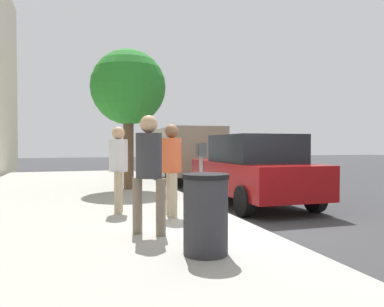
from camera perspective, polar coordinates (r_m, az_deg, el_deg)
The scene contains 11 objects.
ground_plane at distance 7.21m, azimuth 7.31°, elevation -10.88°, with size 80.00×80.00×0.00m, color #38383A.
sidewalk_slab at distance 6.57m, azimuth -17.78°, elevation -11.47°, with size 28.00×6.00×0.15m, color #A8A59E.
parking_meter at distance 7.45m, azimuth 1.37°, elevation -1.42°, with size 0.36×0.12×1.41m.
pedestrian_at_meter at distance 7.26m, azimuth -3.11°, elevation -1.28°, with size 0.53×0.38×1.77m.
pedestrian_bystander at distance 5.77m, azimuth -6.54°, elevation -1.55°, with size 0.40×0.47×1.82m.
parking_officer at distance 7.80m, azimuth -11.06°, elevation -1.27°, with size 0.52×0.38×1.74m.
parked_sedan_near at distance 9.65m, azimuth 9.15°, elevation -2.41°, with size 4.40×1.97×1.77m.
parked_van_far at distance 15.52m, azimuth -1.21°, elevation 0.35°, with size 5.26×2.26×2.18m.
street_tree at distance 12.02m, azimuth -9.62°, elevation 9.69°, with size 2.32×2.32×4.32m.
traffic_signal at distance 15.34m, azimuth -9.47°, elevation 5.25°, with size 0.24×0.44×3.60m.
trash_bin at distance 4.78m, azimuth 2.07°, elevation -9.11°, with size 0.59×0.59×1.01m.
Camera 1 is at (-6.41, 2.93, 1.53)m, focal length 35.25 mm.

